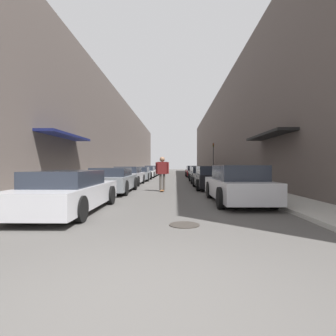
# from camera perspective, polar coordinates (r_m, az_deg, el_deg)

# --- Properties ---
(ground) EXTENTS (132.89, 132.89, 0.00)m
(ground) POSITION_cam_1_polar(r_m,az_deg,el_deg) (26.94, 0.66, -2.34)
(ground) COLOR #4C4947
(curb_strip_left) EXTENTS (1.80, 60.40, 0.12)m
(curb_strip_left) POSITION_cam_1_polar(r_m,az_deg,el_deg) (33.37, -7.22, -1.67)
(curb_strip_left) COLOR #A3A099
(curb_strip_left) RESTS_ON ground
(curb_strip_right) EXTENTS (1.80, 60.40, 0.12)m
(curb_strip_right) POSITION_cam_1_polar(r_m,az_deg,el_deg) (33.24, 8.95, -1.68)
(curb_strip_right) COLOR #A3A099
(curb_strip_right) RESTS_ON ground
(building_row_left) EXTENTS (4.90, 60.40, 9.11)m
(building_row_left) POSITION_cam_1_polar(r_m,az_deg,el_deg) (34.06, -12.09, 5.94)
(building_row_left) COLOR #564C47
(building_row_left) RESTS_ON ground
(building_row_right) EXTENTS (4.90, 60.40, 10.18)m
(building_row_right) POSITION_cam_1_polar(r_m,az_deg,el_deg) (33.90, 13.87, 6.87)
(building_row_right) COLOR #564C47
(building_row_right) RESTS_ON ground
(parked_car_left_0) EXTENTS (1.92, 4.79, 1.22)m
(parked_car_left_0) POSITION_cam_1_polar(r_m,az_deg,el_deg) (8.34, -20.72, -4.84)
(parked_car_left_0) COLOR #B7B7BC
(parked_car_left_0) RESTS_ON ground
(parked_car_left_1) EXTENTS (2.01, 4.55, 1.26)m
(parked_car_left_1) POSITION_cam_1_polar(r_m,az_deg,el_deg) (13.57, -11.95, -2.61)
(parked_car_left_1) COLOR gray
(parked_car_left_1) RESTS_ON ground
(parked_car_left_2) EXTENTS (1.85, 4.50, 1.29)m
(parked_car_left_2) POSITION_cam_1_polar(r_m,az_deg,el_deg) (18.67, -8.52, -1.71)
(parked_car_left_2) COLOR #B7B7BC
(parked_car_left_2) RESTS_ON ground
(parked_car_left_3) EXTENTS (1.92, 4.60, 1.21)m
(parked_car_left_3) POSITION_cam_1_polar(r_m,az_deg,el_deg) (23.98, -6.16, -1.26)
(parked_car_left_3) COLOR gray
(parked_car_left_3) RESTS_ON ground
(parked_car_left_4) EXTENTS (1.96, 4.66, 1.23)m
(parked_car_left_4) POSITION_cam_1_polar(r_m,az_deg,el_deg) (29.52, -4.63, -0.90)
(parked_car_left_4) COLOR silver
(parked_car_left_4) RESTS_ON ground
(parked_car_left_5) EXTENTS (1.97, 4.50, 1.32)m
(parked_car_left_5) POSITION_cam_1_polar(r_m,az_deg,el_deg) (35.51, -3.53, -0.60)
(parked_car_left_5) COLOR silver
(parked_car_left_5) RESTS_ON ground
(parked_car_right_0) EXTENTS (1.86, 4.51, 1.39)m
(parked_car_right_0) POSITION_cam_1_polar(r_m,az_deg,el_deg) (9.94, 14.82, -3.56)
(parked_car_right_0) COLOR #B7B7BC
(parked_car_right_0) RESTS_ON ground
(parked_car_right_1) EXTENTS (2.06, 4.53, 1.34)m
(parked_car_right_1) POSITION_cam_1_polar(r_m,az_deg,el_deg) (15.60, 9.55, -2.12)
(parked_car_right_1) COLOR black
(parked_car_right_1) RESTS_ON ground
(parked_car_right_2) EXTENTS (2.06, 4.83, 1.25)m
(parked_car_right_2) POSITION_cam_1_polar(r_m,az_deg,el_deg) (21.00, 7.59, -1.52)
(parked_car_right_2) COLOR black
(parked_car_right_2) RESTS_ON ground
(parked_car_right_3) EXTENTS (1.96, 4.48, 1.31)m
(parked_car_right_3) POSITION_cam_1_polar(r_m,az_deg,el_deg) (26.24, 6.68, -1.05)
(parked_car_right_3) COLOR black
(parked_car_right_3) RESTS_ON ground
(parked_car_right_4) EXTENTS (1.94, 4.21, 1.32)m
(parked_car_right_4) POSITION_cam_1_polar(r_m,az_deg,el_deg) (31.29, 5.63, -0.77)
(parked_car_right_4) COLOR maroon
(parked_car_right_4) RESTS_ON ground
(parked_car_right_5) EXTENTS (1.86, 4.00, 1.26)m
(parked_car_right_5) POSITION_cam_1_polar(r_m,az_deg,el_deg) (36.29, 5.27, -0.60)
(parked_car_right_5) COLOR black
(parked_car_right_5) RESTS_ON ground
(skateboarder) EXTENTS (0.70, 0.78, 1.84)m
(skateboarder) POSITION_cam_1_polar(r_m,az_deg,el_deg) (13.83, -1.27, -0.44)
(skateboarder) COLOR brown
(skateboarder) RESTS_ON ground
(manhole_cover) EXTENTS (0.70, 0.70, 0.02)m
(manhole_cover) POSITION_cam_1_polar(r_m,az_deg,el_deg) (6.20, 3.58, -12.24)
(manhole_cover) COLOR #332D28
(manhole_cover) RESTS_ON ground
(traffic_light) EXTENTS (0.16, 0.22, 3.91)m
(traffic_light) POSITION_cam_1_polar(r_m,az_deg,el_deg) (32.01, 9.82, 2.61)
(traffic_light) COLOR #2D2D2D
(traffic_light) RESTS_ON curb_strip_right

